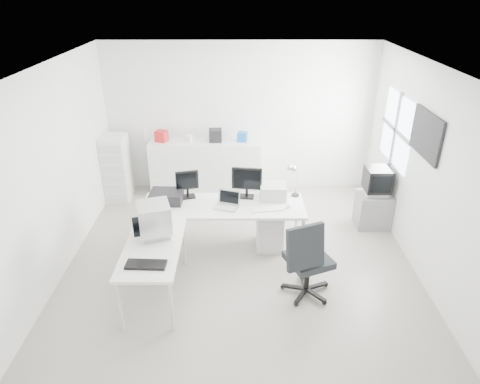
{
  "coord_description": "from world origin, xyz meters",
  "views": [
    {
      "loc": [
        -0.01,
        -5.3,
        3.74
      ],
      "look_at": [
        0.0,
        0.2,
        1.0
      ],
      "focal_mm": 32.0,
      "sensor_mm": 36.0,
      "label": 1
    }
  ],
  "objects_px": {
    "inkjet_printer": "(167,197)",
    "crt_monitor": "(154,222)",
    "drawer_pedestal": "(269,229)",
    "lcd_monitor_large": "(247,183)",
    "sideboard": "(206,167)",
    "laptop": "(226,202)",
    "filing_cabinet": "(117,168)",
    "lcd_monitor_small": "(187,184)",
    "crt_tv": "(377,182)",
    "main_desk": "(224,227)",
    "office_chair": "(309,256)",
    "side_desk": "(155,271)",
    "laser_printer": "(273,191)",
    "tv_cabinet": "(373,210)"
  },
  "relations": [
    {
      "from": "lcd_monitor_small",
      "to": "filing_cabinet",
      "type": "distance_m",
      "value": 2.11
    },
    {
      "from": "office_chair",
      "to": "main_desk",
      "type": "bearing_deg",
      "value": 113.59
    },
    {
      "from": "inkjet_printer",
      "to": "tv_cabinet",
      "type": "xyz_separation_m",
      "value": [
        3.32,
        0.56,
        -0.54
      ]
    },
    {
      "from": "crt_tv",
      "to": "drawer_pedestal",
      "type": "bearing_deg",
      "value": -160.92
    },
    {
      "from": "lcd_monitor_small",
      "to": "crt_tv",
      "type": "bearing_deg",
      "value": -6.09
    },
    {
      "from": "main_desk",
      "to": "office_chair",
      "type": "height_order",
      "value": "office_chair"
    },
    {
      "from": "sideboard",
      "to": "filing_cabinet",
      "type": "bearing_deg",
      "value": -170.92
    },
    {
      "from": "office_chair",
      "to": "sideboard",
      "type": "xyz_separation_m",
      "value": [
        -1.53,
        3.03,
        -0.06
      ]
    },
    {
      "from": "drawer_pedestal",
      "to": "laser_printer",
      "type": "bearing_deg",
      "value": 73.61
    },
    {
      "from": "drawer_pedestal",
      "to": "sideboard",
      "type": "xyz_separation_m",
      "value": [
        -1.1,
        1.91,
        0.22
      ]
    },
    {
      "from": "office_chair",
      "to": "filing_cabinet",
      "type": "bearing_deg",
      "value": 115.92
    },
    {
      "from": "lcd_monitor_large",
      "to": "lcd_monitor_small",
      "type": "bearing_deg",
      "value": -172.58
    },
    {
      "from": "office_chair",
      "to": "sideboard",
      "type": "relative_size",
      "value": 0.56
    },
    {
      "from": "lcd_monitor_small",
      "to": "office_chair",
      "type": "height_order",
      "value": "lcd_monitor_small"
    },
    {
      "from": "inkjet_printer",
      "to": "crt_monitor",
      "type": "distance_m",
      "value": 0.96
    },
    {
      "from": "inkjet_printer",
      "to": "crt_monitor",
      "type": "bearing_deg",
      "value": -88.0
    },
    {
      "from": "main_desk",
      "to": "laptop",
      "type": "xyz_separation_m",
      "value": [
        0.05,
        -0.1,
        0.48
      ]
    },
    {
      "from": "main_desk",
      "to": "inkjet_printer",
      "type": "xyz_separation_m",
      "value": [
        -0.85,
        0.1,
        0.46
      ]
    },
    {
      "from": "side_desk",
      "to": "office_chair",
      "type": "bearing_deg",
      "value": 0.82
    },
    {
      "from": "crt_monitor",
      "to": "office_chair",
      "type": "bearing_deg",
      "value": -23.32
    },
    {
      "from": "inkjet_printer",
      "to": "laser_printer",
      "type": "relative_size",
      "value": 1.23
    },
    {
      "from": "laser_printer",
      "to": "office_chair",
      "type": "bearing_deg",
      "value": -73.44
    },
    {
      "from": "side_desk",
      "to": "tv_cabinet",
      "type": "distance_m",
      "value": 3.76
    },
    {
      "from": "drawer_pedestal",
      "to": "filing_cabinet",
      "type": "height_order",
      "value": "filing_cabinet"
    },
    {
      "from": "laser_printer",
      "to": "filing_cabinet",
      "type": "xyz_separation_m",
      "value": [
        -2.78,
        1.48,
        -0.25
      ]
    },
    {
      "from": "drawer_pedestal",
      "to": "crt_monitor",
      "type": "relative_size",
      "value": 1.42
    },
    {
      "from": "drawer_pedestal",
      "to": "office_chair",
      "type": "distance_m",
      "value": 1.23
    },
    {
      "from": "laptop",
      "to": "office_chair",
      "type": "relative_size",
      "value": 0.28
    },
    {
      "from": "laptop",
      "to": "office_chair",
      "type": "distance_m",
      "value": 1.47
    },
    {
      "from": "inkjet_printer",
      "to": "lcd_monitor_large",
      "type": "xyz_separation_m",
      "value": [
        1.2,
        0.15,
        0.15
      ]
    },
    {
      "from": "office_chair",
      "to": "sideboard",
      "type": "bearing_deg",
      "value": 93.96
    },
    {
      "from": "side_desk",
      "to": "lcd_monitor_small",
      "type": "bearing_deg",
      "value": 77.47
    },
    {
      "from": "side_desk",
      "to": "crt_monitor",
      "type": "distance_m",
      "value": 0.64
    },
    {
      "from": "lcd_monitor_large",
      "to": "sideboard",
      "type": "relative_size",
      "value": 0.23
    },
    {
      "from": "lcd_monitor_large",
      "to": "filing_cabinet",
      "type": "height_order",
      "value": "filing_cabinet"
    },
    {
      "from": "laser_printer",
      "to": "office_chair",
      "type": "relative_size",
      "value": 0.33
    },
    {
      "from": "lcd_monitor_large",
      "to": "crt_monitor",
      "type": "height_order",
      "value": "lcd_monitor_large"
    },
    {
      "from": "laptop",
      "to": "lcd_monitor_small",
      "type": "bearing_deg",
      "value": 167.92
    },
    {
      "from": "lcd_monitor_small",
      "to": "crt_tv",
      "type": "relative_size",
      "value": 0.86
    },
    {
      "from": "filing_cabinet",
      "to": "drawer_pedestal",
      "type": "bearing_deg",
      "value": -31.16
    },
    {
      "from": "sideboard",
      "to": "filing_cabinet",
      "type": "height_order",
      "value": "filing_cabinet"
    },
    {
      "from": "sideboard",
      "to": "lcd_monitor_small",
      "type": "bearing_deg",
      "value": -94.85
    },
    {
      "from": "side_desk",
      "to": "sideboard",
      "type": "height_order",
      "value": "sideboard"
    },
    {
      "from": "laptop",
      "to": "filing_cabinet",
      "type": "xyz_separation_m",
      "value": [
        -2.08,
        1.8,
        -0.24
      ]
    },
    {
      "from": "laptop",
      "to": "crt_monitor",
      "type": "height_order",
      "value": "crt_monitor"
    },
    {
      "from": "laptop",
      "to": "drawer_pedestal",
      "type": "bearing_deg",
      "value": 31.17
    },
    {
      "from": "crt_monitor",
      "to": "crt_tv",
      "type": "xyz_separation_m",
      "value": [
        3.32,
        1.51,
        -0.14
      ]
    },
    {
      "from": "crt_tv",
      "to": "sideboard",
      "type": "relative_size",
      "value": 0.24
    },
    {
      "from": "lcd_monitor_large",
      "to": "laser_printer",
      "type": "xyz_separation_m",
      "value": [
        0.4,
        -0.03,
        -0.13
      ]
    },
    {
      "from": "inkjet_printer",
      "to": "crt_monitor",
      "type": "height_order",
      "value": "crt_monitor"
    }
  ]
}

